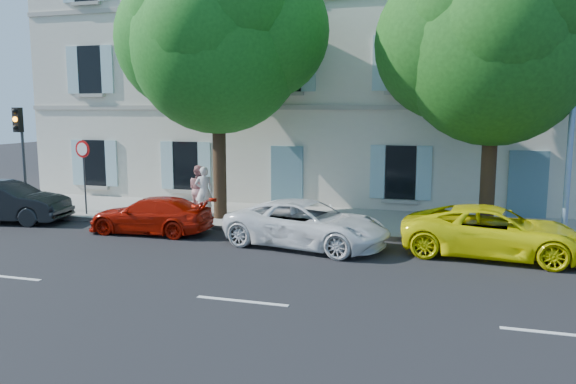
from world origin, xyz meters
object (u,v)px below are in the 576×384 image
(car_yellow_supercar, at_px, (495,232))
(tree_left, at_px, (217,47))
(traffic_light, at_px, (20,136))
(road_sign, at_px, (83,161))
(tree_right, at_px, (495,53))
(car_red_coupe, at_px, (151,215))
(street_lamp, at_px, (576,78))
(car_dark_sedan, at_px, (5,202))
(car_white_coupe, at_px, (307,224))
(pedestrian_a, at_px, (204,191))
(pedestrian_b, at_px, (199,189))

(car_yellow_supercar, bearing_deg, tree_left, 81.16)
(traffic_light, height_order, road_sign, traffic_light)
(road_sign, bearing_deg, tree_right, 2.53)
(car_red_coupe, distance_m, street_lamp, 13.07)
(car_dark_sedan, distance_m, car_red_coupe, 5.76)
(car_yellow_supercar, xyz_separation_m, road_sign, (-13.89, 1.48, 1.41))
(car_yellow_supercar, distance_m, tree_right, 5.32)
(car_white_coupe, bearing_deg, pedestrian_a, 68.90)
(car_yellow_supercar, relative_size, road_sign, 1.81)
(street_lamp, height_order, pedestrian_a, street_lamp)
(tree_left, height_order, road_sign, tree_left)
(car_yellow_supercar, bearing_deg, car_red_coupe, 95.52)
(tree_right, xyz_separation_m, traffic_light, (-16.44, -0.62, -2.63))
(tree_right, bearing_deg, pedestrian_a, 177.60)
(car_dark_sedan, xyz_separation_m, car_red_coupe, (5.76, -0.08, -0.14))
(car_white_coupe, bearing_deg, car_dark_sedan, 98.93)
(tree_left, bearing_deg, road_sign, -171.30)
(car_dark_sedan, relative_size, pedestrian_b, 2.46)
(car_dark_sedan, xyz_separation_m, road_sign, (2.22, 1.45, 1.36))
(car_dark_sedan, height_order, car_yellow_supercar, car_dark_sedan)
(pedestrian_b, bearing_deg, pedestrian_a, 169.51)
(traffic_light, height_order, pedestrian_a, traffic_light)
(traffic_light, bearing_deg, tree_left, 5.80)
(car_white_coupe, bearing_deg, tree_right, -52.77)
(car_red_coupe, bearing_deg, tree_right, 99.95)
(traffic_light, xyz_separation_m, road_sign, (2.68, 0.02, -0.85))
(traffic_light, xyz_separation_m, street_lamp, (18.52, -0.10, 1.84))
(tree_left, xyz_separation_m, street_lamp, (10.88, -0.88, -1.23))
(tree_left, xyz_separation_m, pedestrian_a, (-0.72, 0.25, -4.97))
(car_red_coupe, distance_m, tree_right, 11.57)
(car_red_coupe, xyz_separation_m, tree_right, (10.22, 2.14, 4.98))
(street_lamp, bearing_deg, traffic_light, 179.68)
(car_red_coupe, relative_size, car_white_coupe, 0.84)
(car_red_coupe, relative_size, tree_right, 0.47)
(car_red_coupe, xyz_separation_m, tree_left, (1.42, 2.29, 5.42))
(tree_left, height_order, pedestrian_a, tree_left)
(car_yellow_supercar, height_order, tree_left, tree_left)
(car_dark_sedan, xyz_separation_m, tree_right, (15.98, 2.06, 4.84))
(car_red_coupe, bearing_deg, street_lamp, 94.68)
(tree_right, bearing_deg, pedestrian_b, 175.88)
(road_sign, height_order, pedestrian_b, road_sign)
(car_white_coupe, relative_size, road_sign, 1.78)
(pedestrian_b, bearing_deg, car_white_coupe, 179.26)
(car_red_coupe, xyz_separation_m, car_yellow_supercar, (10.34, 0.05, 0.09))
(car_yellow_supercar, bearing_deg, tree_right, 8.64)
(tree_right, height_order, pedestrian_a, tree_right)
(car_red_coupe, height_order, tree_right, tree_right)
(pedestrian_b, bearing_deg, street_lamp, -154.67)
(car_white_coupe, xyz_separation_m, road_sign, (-8.78, 1.85, 1.42))
(pedestrian_b, bearing_deg, car_red_coupe, 115.08)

